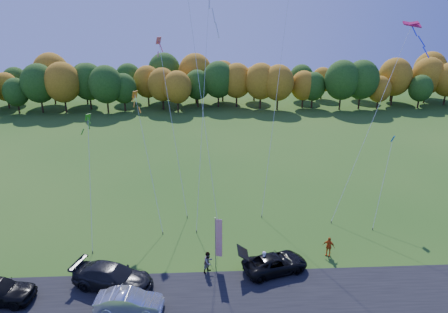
{
  "coord_description": "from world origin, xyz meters",
  "views": [
    {
      "loc": [
        -1.65,
        -27.13,
        19.07
      ],
      "look_at": [
        0.0,
        6.0,
        7.0
      ],
      "focal_mm": 32.0,
      "sensor_mm": 36.0,
      "label": 1
    }
  ],
  "objects_px": {
    "black_suv": "(275,263)",
    "feather_flag": "(218,237)",
    "person_east": "(329,246)",
    "silver_sedan": "(129,302)"
  },
  "relations": [
    {
      "from": "black_suv",
      "to": "feather_flag",
      "type": "relative_size",
      "value": 1.17
    },
    {
      "from": "black_suv",
      "to": "person_east",
      "type": "relative_size",
      "value": 2.99
    },
    {
      "from": "person_east",
      "to": "black_suv",
      "type": "bearing_deg",
      "value": -128.29
    },
    {
      "from": "silver_sedan",
      "to": "black_suv",
      "type": "bearing_deg",
      "value": -65.0
    },
    {
      "from": "black_suv",
      "to": "feather_flag",
      "type": "height_order",
      "value": "feather_flag"
    },
    {
      "from": "person_east",
      "to": "feather_flag",
      "type": "height_order",
      "value": "feather_flag"
    },
    {
      "from": "feather_flag",
      "to": "silver_sedan",
      "type": "bearing_deg",
      "value": -142.77
    },
    {
      "from": "silver_sedan",
      "to": "feather_flag",
      "type": "xyz_separation_m",
      "value": [
        6.16,
        4.68,
        1.92
      ]
    },
    {
      "from": "person_east",
      "to": "feather_flag",
      "type": "distance_m",
      "value": 9.4
    },
    {
      "from": "silver_sedan",
      "to": "person_east",
      "type": "height_order",
      "value": "person_east"
    }
  ]
}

